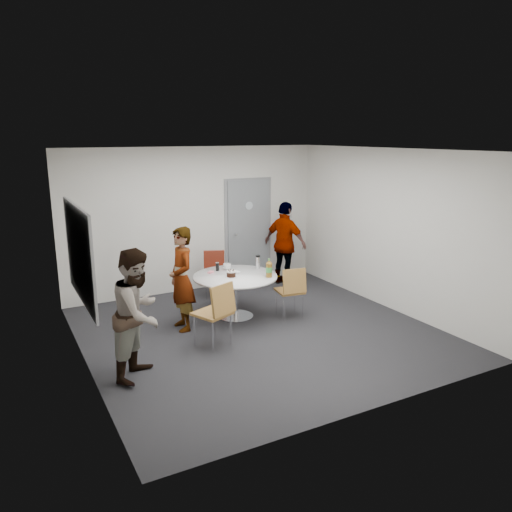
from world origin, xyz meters
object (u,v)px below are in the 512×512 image
table (237,281)px  chair_far (214,269)px  door (248,231)px  person_main (182,279)px  person_left (138,314)px  person_right (285,244)px  chair_near_right (292,288)px  whiteboard (79,254)px  chair_near_left (217,308)px

table → chair_far: (0.13, 1.20, -0.10)m
door → person_main: bearing=-138.8°
door → person_main: (-2.06, -1.80, -0.23)m
person_main → person_left: 1.55m
person_left → person_right: 4.36m
chair_near_right → person_main: size_ratio=0.54×
person_left → person_right: size_ratio=0.98×
chair_far → person_main: bearing=70.7°
whiteboard → person_right: bearing=23.1°
person_main → person_right: person_right is taller
table → whiteboard: bearing=-167.5°
door → table: size_ratio=1.56×
person_right → chair_near_right: bearing=129.9°
chair_near_right → person_right: person_right is taller
chair_near_left → chair_near_right: size_ratio=1.10×
table → person_right: size_ratio=0.82×
chair_near_left → person_main: (-0.19, 0.88, 0.22)m
whiteboard → person_right: (4.11, 1.75, -0.63)m
chair_near_left → person_left: bearing=172.3°
door → whiteboard: size_ratio=1.12×
door → chair_near_left: (-1.87, -2.69, -0.45)m
person_left → table: bearing=-15.9°
door → person_left: bearing=-135.4°
person_left → person_right: person_right is taller
door → table: bearing=-122.5°
chair_far → table: bearing=105.2°
chair_near_right → person_right: (0.90, 1.67, 0.31)m
person_left → chair_far: bearing=1.0°
chair_near_left → person_right: 3.25m
whiteboard → chair_near_left: size_ratio=2.03×
table → chair_far: size_ratio=1.62×
person_left → whiteboard: bearing=76.4°
chair_near_right → person_left: (-2.70, -0.80, 0.29)m
person_right → chair_near_left: bearing=109.7°
door → chair_far: door is taller
chair_near_right → chair_far: 1.78m
door → chair_near_right: size_ratio=2.49×
chair_near_left → person_main: bearing=79.2°
door → chair_near_left: 3.31m
door → person_right: (0.55, -0.53, -0.20)m
person_left → chair_near_right: bearing=-32.5°
person_main → chair_far: bearing=140.0°
person_right → chair_far: bearing=68.5°
door → whiteboard: (-3.56, -2.28, 0.42)m
table → person_main: bearing=-176.1°
whiteboard → table: bearing=12.5°
person_left → door: bearing=-4.4°
chair_near_right → door: bearing=90.1°
chair_near_left → person_main: 0.93m
whiteboard → chair_near_left: bearing=-13.5°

